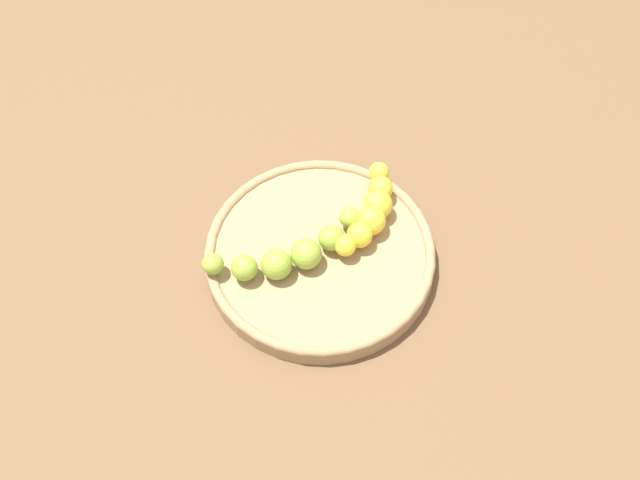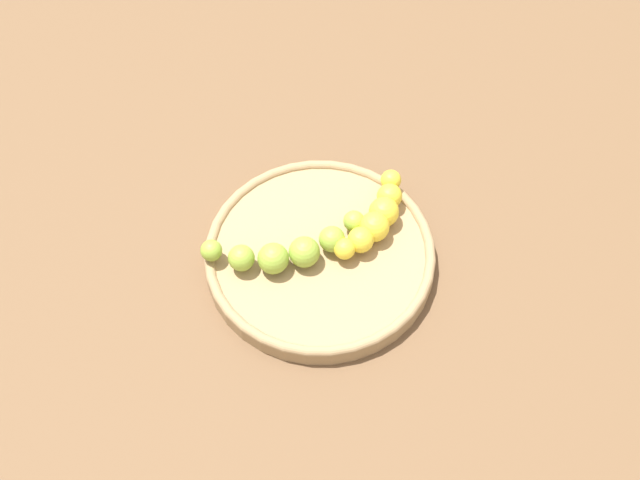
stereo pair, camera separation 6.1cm
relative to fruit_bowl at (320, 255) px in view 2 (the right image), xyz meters
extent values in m
plane|color=brown|center=(0.00, 0.00, -0.01)|extent=(2.40, 2.40, 0.00)
cylinder|color=#A08259|center=(0.00, 0.00, 0.00)|extent=(0.22, 0.22, 0.02)
torus|color=#A08259|center=(0.00, 0.00, 0.01)|extent=(0.22, 0.22, 0.01)
sphere|color=#8CAD38|center=(-0.10, -0.04, 0.02)|extent=(0.02, 0.02, 0.02)
sphere|color=#8CAD38|center=(-0.07, -0.04, 0.02)|extent=(0.03, 0.03, 0.03)
sphere|color=#8CAD38|center=(-0.04, -0.03, 0.02)|extent=(0.03, 0.03, 0.03)
sphere|color=#8CAD38|center=(-0.01, -0.01, 0.02)|extent=(0.03, 0.03, 0.03)
sphere|color=#8CAD38|center=(0.01, 0.01, 0.02)|extent=(0.03, 0.03, 0.03)
sphere|color=#8CAD38|center=(0.02, 0.03, 0.02)|extent=(0.02, 0.02, 0.02)
sphere|color=yellow|center=(0.02, 0.00, 0.02)|extent=(0.02, 0.02, 0.02)
sphere|color=yellow|center=(0.04, 0.01, 0.02)|extent=(0.03, 0.03, 0.03)
sphere|color=yellow|center=(0.04, 0.03, 0.02)|extent=(0.03, 0.03, 0.03)
sphere|color=yellow|center=(0.05, 0.05, 0.02)|extent=(0.03, 0.03, 0.03)
sphere|color=yellow|center=(0.05, 0.07, 0.02)|extent=(0.03, 0.03, 0.03)
sphere|color=yellow|center=(0.05, 0.09, 0.02)|extent=(0.02, 0.02, 0.02)
camera|label=1|loc=(0.06, -0.41, 0.66)|focal=44.87mm
camera|label=2|loc=(0.12, -0.40, 0.66)|focal=44.87mm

